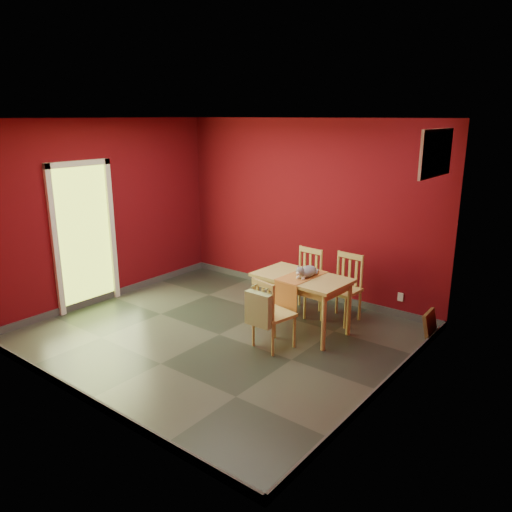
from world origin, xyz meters
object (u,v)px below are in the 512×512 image
Objects in this scene: chair_far_left at (304,280)px; cat at (307,269)px; dining_table at (302,283)px; picture_frame at (430,326)px; tote_bag at (259,309)px; chair_far_right at (344,287)px; chair_near at (271,313)px.

cat is at bearing -55.13° from chair_far_left.
picture_frame is (1.43, 0.76, -0.47)m from dining_table.
picture_frame is at bearing 47.71° from tote_bag.
dining_table is 3.28× the size of picture_frame.
cat is at bearing -151.56° from picture_frame.
cat is at bearing 83.43° from tote_bag.
tote_bag is at bearing -92.40° from dining_table.
chair_far_right is 1.95× the size of tote_bag.
chair_far_right is 2.46× the size of picture_frame.
chair_near is 1.85× the size of tote_bag.
chair_far_left reaches higher than dining_table.
dining_table is 0.20m from cat.
cat reaches higher than tote_bag.
chair_far_left is 1.49m from tote_bag.
chair_near is (-0.26, -1.31, -0.02)m from chair_far_right.
chair_near is at bearing -90.79° from dining_table.
dining_table is 3.18× the size of cat.
chair_near is 2.03m from picture_frame.
chair_near reaches higher than tote_bag.
cat is (0.41, -0.58, 0.38)m from chair_far_left.
picture_frame is (1.47, 1.62, -0.37)m from tote_bag.
chair_far_left is at bearing 101.87° from tote_bag.
picture_frame is (1.78, 0.16, -0.28)m from chair_far_left.
chair_far_right is 1.22m from picture_frame.
chair_far_right is 1.55m from tote_bag.
chair_far_right is 1.05× the size of chair_near.
chair_far_right is at bearing 71.53° from cat.
chair_far_right reaches higher than dining_table.
cat reaches higher than dining_table.
chair_far_left is at bearing 122.78° from cat.
chair_far_right is at bearing 69.10° from dining_table.
chair_far_right reaches higher than chair_near.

